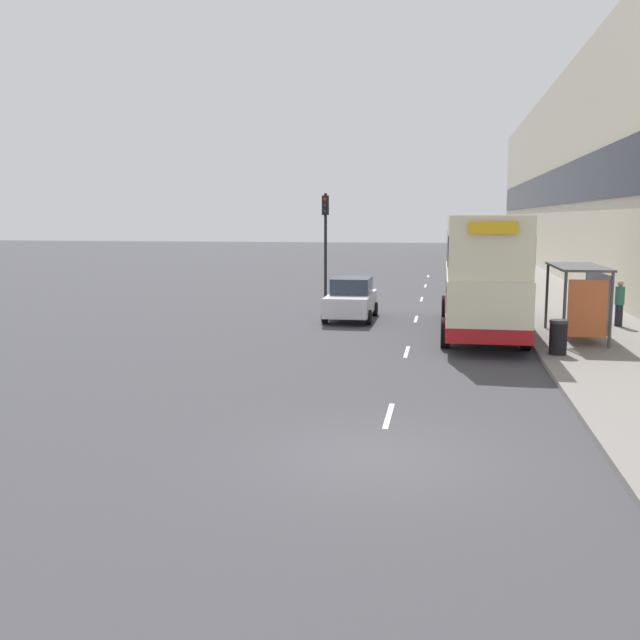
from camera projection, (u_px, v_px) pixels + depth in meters
ground_plane at (377, 457)px, 12.69m from camera, size 220.00×220.00×0.00m
pavement at (523, 279)px, 49.13m from camera, size 5.00×93.00×0.14m
terrace_facade at (589, 173)px, 47.44m from camera, size 3.10×93.00×14.38m
lane_mark_0 at (389, 416)px, 15.35m from camera, size 0.12×2.00×0.01m
lane_mark_1 at (407, 352)px, 22.64m from camera, size 0.12×2.00×0.01m
lane_mark_2 at (416, 319)px, 29.93m from camera, size 0.12×2.00×0.01m
lane_mark_3 at (422, 299)px, 37.23m from camera, size 0.12×2.00×0.01m
lane_mark_4 at (425, 286)px, 44.52m from camera, size 0.12×2.00×0.01m
lane_mark_5 at (428, 276)px, 51.81m from camera, size 0.12×2.00×0.01m
bus_shelter at (584, 288)px, 23.95m from camera, size 1.60×4.20×2.48m
double_decker_bus_near at (482, 272)px, 26.01m from camera, size 2.85×10.51×4.30m
car_0 at (351, 299)px, 29.78m from camera, size 1.98×4.28×1.75m
pedestrian_at_shelter at (619, 303)px, 26.98m from camera, size 0.35×0.35×1.74m
litter_bin at (558, 337)px, 21.47m from camera, size 0.55×0.55×1.05m
traffic_light_far_kerb at (325, 232)px, 33.29m from camera, size 0.30×0.32×5.35m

